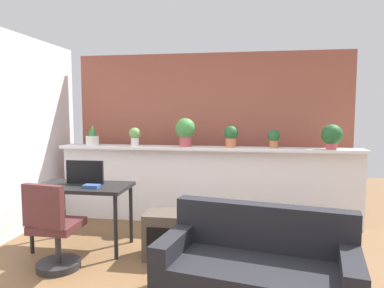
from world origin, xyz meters
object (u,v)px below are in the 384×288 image
(potted_plant_2, at_px, (185,130))
(potted_plant_3, at_px, (231,135))
(office_chair, at_px, (54,233))
(potted_plant_1, at_px, (135,135))
(couch, at_px, (257,274))
(desk, at_px, (82,192))
(side_cube_shelf, at_px, (164,234))
(potted_plant_4, at_px, (274,137))
(potted_plant_0, at_px, (92,137))
(potted_plant_5, at_px, (332,136))
(tv_monitor, at_px, (85,172))
(book_on_desk, at_px, (91,186))

(potted_plant_2, distance_m, potted_plant_3, 0.65)
(office_chair, bearing_deg, potted_plant_3, 46.28)
(potted_plant_1, bearing_deg, potted_plant_2, 3.05)
(potted_plant_1, relative_size, couch, 0.16)
(desk, bearing_deg, potted_plant_2, 48.13)
(potted_plant_1, height_order, side_cube_shelf, potted_plant_1)
(office_chair, height_order, couch, office_chair)
(potted_plant_2, bearing_deg, office_chair, -120.33)
(potted_plant_4, bearing_deg, potted_plant_0, -178.86)
(potted_plant_2, height_order, potted_plant_4, potted_plant_2)
(potted_plant_3, distance_m, office_chair, 2.57)
(potted_plant_5, xyz_separation_m, side_cube_shelf, (-1.99, -1.19, -1.03))
(potted_plant_3, relative_size, tv_monitor, 0.66)
(potted_plant_4, distance_m, potted_plant_5, 0.75)
(potted_plant_2, distance_m, couch, 2.54)
(potted_plant_3, xyz_separation_m, side_cube_shelf, (-0.67, -1.23, -1.02))
(book_on_desk, bearing_deg, potted_plant_3, 40.22)
(potted_plant_4, distance_m, couch, 2.34)
(tv_monitor, bearing_deg, potted_plant_4, 25.50)
(potted_plant_5, relative_size, office_chair, 0.36)
(potted_plant_4, height_order, side_cube_shelf, potted_plant_4)
(potted_plant_0, xyz_separation_m, side_cube_shelf, (1.37, -1.20, -0.98))
(couch, bearing_deg, office_chair, 170.25)
(potted_plant_1, xyz_separation_m, side_cube_shelf, (0.71, -1.20, -1.00))
(potted_plant_4, distance_m, office_chair, 2.99)
(office_chair, distance_m, couch, 2.03)
(potted_plant_5, bearing_deg, desk, -159.94)
(office_chair, xyz_separation_m, couch, (1.99, -0.34, -0.11))
(tv_monitor, height_order, office_chair, tv_monitor)
(potted_plant_4, relative_size, side_cube_shelf, 0.50)
(potted_plant_0, bearing_deg, potted_plant_1, -0.44)
(potted_plant_2, xyz_separation_m, side_cube_shelf, (-0.02, -1.23, -1.08))
(potted_plant_2, relative_size, book_on_desk, 2.27)
(potted_plant_1, xyz_separation_m, couch, (1.70, -2.06, -0.97))
(potted_plant_0, height_order, potted_plant_5, potted_plant_5)
(potted_plant_4, bearing_deg, couch, -97.05)
(potted_plant_0, bearing_deg, potted_plant_2, 1.41)
(potted_plant_2, bearing_deg, potted_plant_5, -1.22)
(potted_plant_2, bearing_deg, book_on_desk, -123.68)
(couch, bearing_deg, potted_plant_5, 63.93)
(tv_monitor, bearing_deg, side_cube_shelf, -10.22)
(potted_plant_5, bearing_deg, potted_plant_1, 179.94)
(potted_plant_2, bearing_deg, tv_monitor, -133.98)
(desk, relative_size, book_on_desk, 6.19)
(desk, distance_m, book_on_desk, 0.24)
(tv_monitor, bearing_deg, desk, -89.53)
(side_cube_shelf, xyz_separation_m, book_on_desk, (-0.82, -0.03, 0.52))
(potted_plant_5, relative_size, tv_monitor, 0.73)
(potted_plant_1, bearing_deg, potted_plant_4, 1.67)
(potted_plant_4, relative_size, book_on_desk, 1.41)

